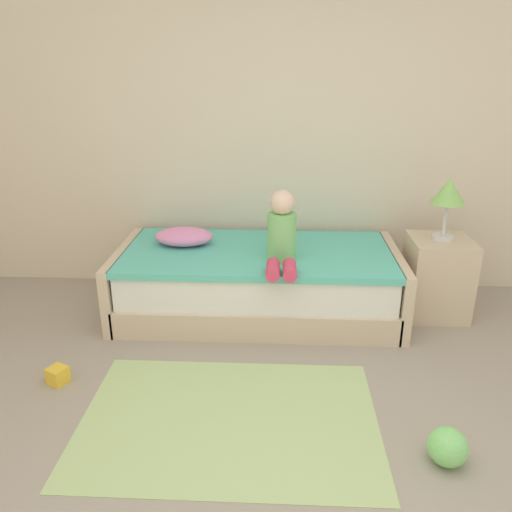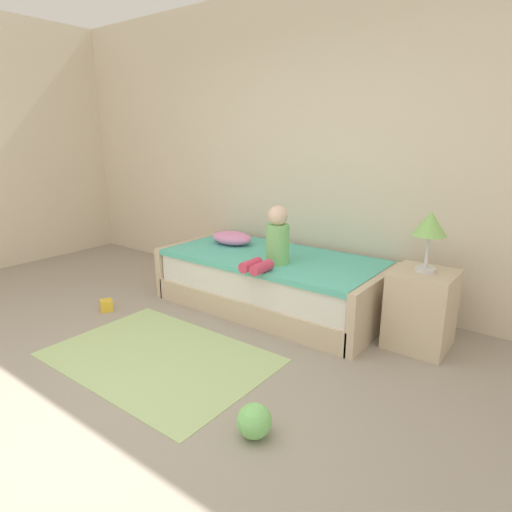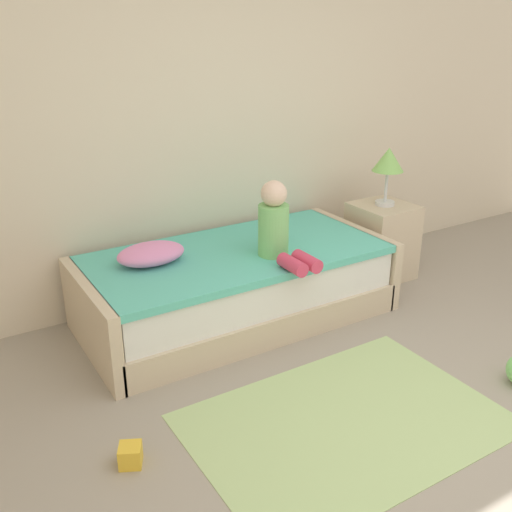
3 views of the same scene
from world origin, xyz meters
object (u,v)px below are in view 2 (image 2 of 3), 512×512
table_lamp (430,226)px  toy_ball (254,421)px  pillow (232,238)px  bed (272,281)px  nightstand (421,309)px  toy_block (106,305)px  child_figure (274,241)px

table_lamp → toy_ball: bearing=-103.1°
pillow → bed: bearing=-10.0°
table_lamp → bed: bearing=-178.9°
table_lamp → toy_ball: table_lamp is taller
pillow → toy_ball: (1.55, -1.66, -0.47)m
nightstand → table_lamp: (0.00, 0.00, 0.64)m
toy_block → bed: bearing=41.2°
nightstand → toy_ball: size_ratio=3.14×
toy_ball → pillow: bearing=132.9°
toy_ball → nightstand: bearing=76.9°
toy_block → toy_ball: bearing=-14.5°
child_figure → toy_block: size_ratio=4.89×
pillow → toy_block: bearing=-117.9°
child_figure → pillow: 0.82m
bed → pillow: size_ratio=4.80×
bed → nightstand: nightstand is taller
table_lamp → toy_block: (-2.51, -1.04, -0.88)m
bed → toy_block: size_ratio=20.25×
bed → child_figure: 0.54m
bed → nightstand: 1.35m
child_figure → nightstand: bearing=12.3°
bed → toy_block: bearing=-138.8°
table_lamp → toy_block: table_lamp is taller
table_lamp → toy_ball: 1.84m
bed → toy_ball: 1.85m
child_figure → toy_block: bearing=-149.6°
child_figure → toy_block: 1.68m
bed → toy_ball: bearing=-57.9°
nightstand → table_lamp: bearing=0.0°
child_figure → table_lamp: bearing=12.3°
nightstand → pillow: pillow is taller
nightstand → table_lamp: 0.64m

